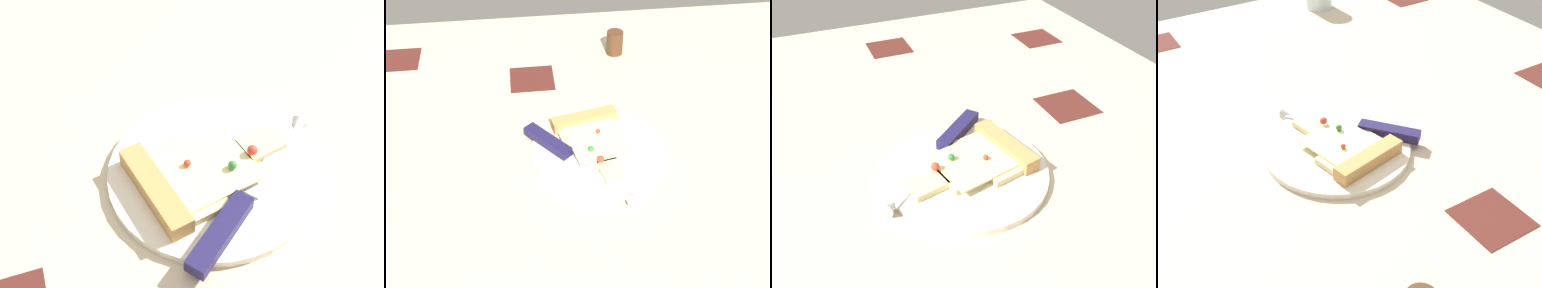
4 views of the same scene
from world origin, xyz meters
The scene contains 5 objects.
ground_plane centered at (0.00, -0.04, -1.50)cm, with size 116.65×116.65×3.00cm.
plate centered at (-7.29, 5.10, 0.50)cm, with size 23.12×23.12×1.01cm, color silver.
pizza_slice centered at (-9.82, 4.55, 1.79)cm, with size 18.63×12.89×2.49cm.
knife centered at (-5.92, -0.48, 1.61)cm, with size 20.03×16.66×2.45cm.
pepper_shaker centered at (-39.20, 13.82, 2.60)cm, with size 3.60×3.60×5.20cm, color #4C2D19.
Camera 2 is at (57.71, -6.68, 60.80)cm, focal length 48.25 mm.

